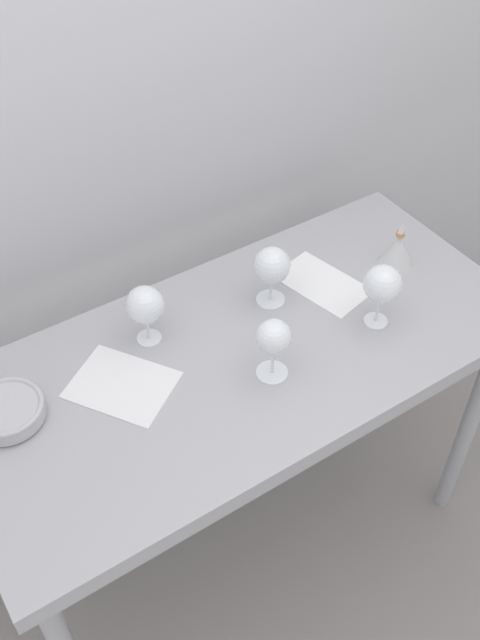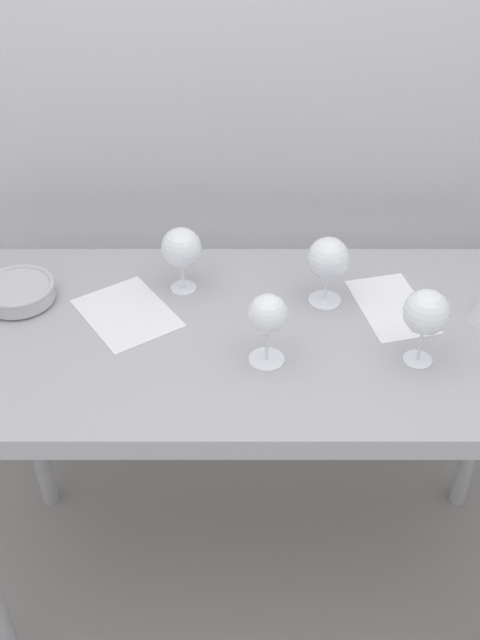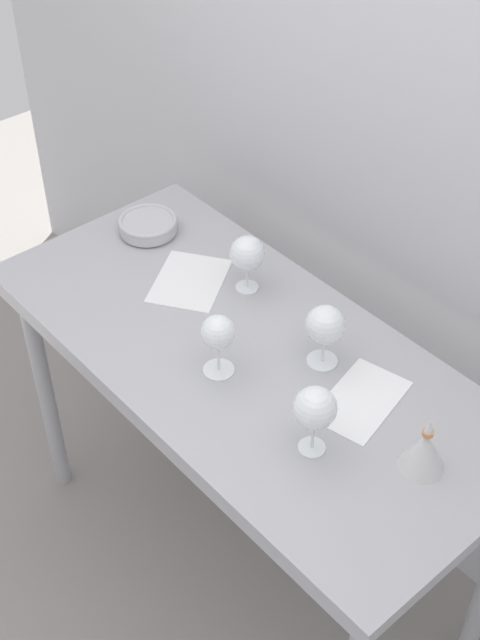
# 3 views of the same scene
# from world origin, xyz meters

# --- Properties ---
(ground_plane) EXTENTS (6.00, 6.00, 0.00)m
(ground_plane) POSITION_xyz_m (0.00, 0.00, 0.00)
(ground_plane) COLOR gray
(back_wall) EXTENTS (3.80, 0.04, 2.60)m
(back_wall) POSITION_xyz_m (0.00, 0.49, 1.30)
(back_wall) COLOR #BBBBC0
(back_wall) RESTS_ON ground_plane
(steel_counter) EXTENTS (1.40, 0.65, 0.90)m
(steel_counter) POSITION_xyz_m (0.00, -0.01, 0.79)
(steel_counter) COLOR #A4A4AA
(steel_counter) RESTS_ON ground_plane
(wine_glass_near_center) EXTENTS (0.08, 0.08, 0.16)m
(wine_glass_near_center) POSITION_xyz_m (0.01, -0.10, 1.02)
(wine_glass_near_center) COLOR white
(wine_glass_near_center) RESTS_ON steel_counter
(wine_glass_far_left) EXTENTS (0.09, 0.09, 0.16)m
(wine_glass_far_left) POSITION_xyz_m (-0.18, 0.15, 1.01)
(wine_glass_far_left) COLOR white
(wine_glass_far_left) RESTS_ON steel_counter
(wine_glass_near_right) EXTENTS (0.09, 0.09, 0.17)m
(wine_glass_near_right) POSITION_xyz_m (0.32, -0.10, 1.02)
(wine_glass_near_right) COLOR white
(wine_glass_near_right) RESTS_ON steel_counter
(wine_glass_far_right) EXTENTS (0.09, 0.09, 0.16)m
(wine_glass_far_right) POSITION_xyz_m (0.15, 0.10, 1.01)
(wine_glass_far_right) COLOR white
(wine_glass_far_right) RESTS_ON steel_counter
(tasting_sheet_upper) EXTENTS (0.27, 0.29, 0.00)m
(tasting_sheet_upper) POSITION_xyz_m (-0.30, 0.05, 0.90)
(tasting_sheet_upper) COLOR white
(tasting_sheet_upper) RESTS_ON steel_counter
(tasting_sheet_lower) EXTENTS (0.19, 0.26, 0.00)m
(tasting_sheet_lower) POSITION_xyz_m (0.30, 0.08, 0.90)
(tasting_sheet_lower) COLOR white
(tasting_sheet_lower) RESTS_ON steel_counter
(tasting_bowl) EXTENTS (0.17, 0.17, 0.05)m
(tasting_bowl) POSITION_xyz_m (-0.55, 0.10, 0.93)
(tasting_bowl) COLOR beige
(tasting_bowl) RESTS_ON steel_counter
(decanter_funnel) EXTENTS (0.10, 0.10, 0.14)m
(decanter_funnel) POSITION_xyz_m (0.51, 0.03, 0.95)
(decanter_funnel) COLOR silver
(decanter_funnel) RESTS_ON steel_counter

